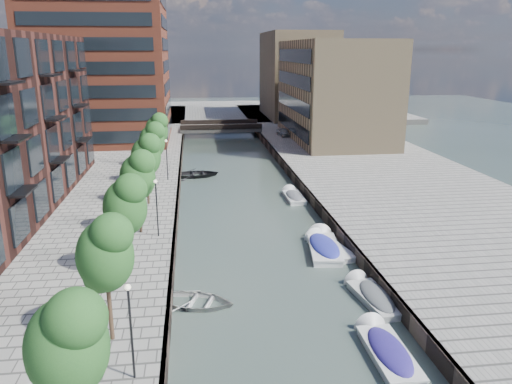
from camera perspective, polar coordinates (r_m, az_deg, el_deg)
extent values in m
plane|color=#38473F|center=(51.81, -2.00, 0.59)|extent=(300.00, 300.00, 0.00)
cube|color=gray|center=(55.43, 14.70, 1.63)|extent=(20.00, 140.00, 1.00)
cube|color=#332823|center=(51.51, -8.78, 0.89)|extent=(0.25, 140.00, 1.00)
cube|color=#332823|center=(52.57, 4.63, 1.34)|extent=(0.25, 140.00, 1.00)
cube|color=gray|center=(110.64, -4.94, 9.04)|extent=(80.00, 40.00, 1.00)
cube|color=brown|center=(75.82, -17.53, 16.98)|extent=(18.00, 18.00, 30.00)
cube|color=tan|center=(74.85, 8.84, 11.39)|extent=(12.00, 25.00, 14.00)
cube|color=tan|center=(100.00, 4.70, 13.20)|extent=(12.00, 20.00, 16.00)
cube|color=gray|center=(82.82, -4.09, 7.29)|extent=(13.00, 6.00, 0.60)
cube|color=#332823|center=(79.97, -3.99, 7.42)|extent=(13.00, 0.40, 0.80)
cube|color=#332823|center=(85.50, -4.21, 7.97)|extent=(13.00, 0.40, 0.80)
ellipsoid|color=#1B491C|center=(16.60, -20.81, -15.60)|extent=(2.50, 2.50, 3.25)
cylinder|color=#382619|center=(23.88, -16.36, -12.51)|extent=(0.20, 0.20, 3.20)
ellipsoid|color=#1B491C|center=(22.74, -16.90, -6.45)|extent=(2.50, 2.50, 3.25)
cylinder|color=#382619|center=(30.17, -14.39, -6.21)|extent=(0.20, 0.20, 3.20)
ellipsoid|color=#1B491C|center=(29.27, -14.76, -1.26)|extent=(2.50, 2.50, 3.25)
cylinder|color=#382619|center=(36.71, -13.14, -2.11)|extent=(0.20, 0.20, 3.20)
ellipsoid|color=#1B491C|center=(35.98, -13.42, 2.02)|extent=(2.50, 2.50, 3.25)
cylinder|color=#382619|center=(43.40, -12.28, 0.73)|extent=(0.20, 0.20, 3.20)
ellipsoid|color=#1B491C|center=(42.78, -12.49, 4.26)|extent=(2.50, 2.50, 3.25)
cylinder|color=#382619|center=(50.17, -11.65, 2.82)|extent=(0.20, 0.20, 3.20)
ellipsoid|color=#1B491C|center=(49.63, -11.82, 5.88)|extent=(2.50, 2.50, 3.25)
cylinder|color=#382619|center=(56.99, -11.16, 4.40)|extent=(0.20, 0.20, 3.20)
ellipsoid|color=#1B491C|center=(56.53, -11.31, 7.11)|extent=(2.50, 2.50, 3.25)
cylinder|color=black|center=(20.92, -14.06, -15.42)|extent=(0.10, 0.10, 4.00)
sphere|color=#FFF2CC|center=(19.96, -14.45, -10.50)|extent=(0.24, 0.24, 0.24)
cylinder|color=black|center=(35.52, -11.25, -1.93)|extent=(0.10, 0.10, 4.00)
sphere|color=#FFF2CC|center=(34.97, -11.43, 1.19)|extent=(0.24, 0.24, 0.24)
cylinder|color=black|center=(50.97, -10.14, 3.56)|extent=(0.10, 0.10, 4.00)
sphere|color=#FFF2CC|center=(50.59, -10.25, 5.78)|extent=(0.24, 0.24, 0.24)
imported|color=#B6B6B4|center=(28.73, -6.83, -12.70)|extent=(5.10, 4.31, 0.90)
imported|color=black|center=(56.39, -6.88, 1.76)|extent=(5.40, 4.03, 1.07)
cube|color=white|center=(24.97, 14.96, -17.86)|extent=(1.66, 4.44, 0.63)
cube|color=white|center=(24.79, 15.02, -17.21)|extent=(1.74, 4.54, 0.10)
cone|color=white|center=(26.68, 13.17, -15.23)|extent=(1.64, 0.88, 1.64)
ellipsoid|color=navy|center=(24.76, 15.03, -17.12)|extent=(1.56, 4.06, 0.54)
cube|color=silver|center=(29.53, 13.58, -12.12)|extent=(2.21, 4.50, 0.61)
cube|color=silver|center=(29.38, 13.62, -11.55)|extent=(2.30, 4.60, 0.09)
cone|color=silver|center=(31.19, 11.65, -10.31)|extent=(1.70, 1.07, 1.59)
ellipsoid|color=#53565A|center=(29.36, 13.63, -11.47)|extent=(2.06, 4.12, 0.53)
cube|color=white|center=(35.75, 8.57, -6.72)|extent=(2.58, 4.72, 0.63)
cube|color=white|center=(35.62, 8.59, -6.21)|extent=(2.68, 4.83, 0.10)
cone|color=white|center=(37.56, 6.96, -5.44)|extent=(1.80, 1.21, 1.65)
cube|color=white|center=(35.61, 7.78, -6.77)|extent=(2.64, 5.40, 0.73)
cube|color=white|center=(35.46, 7.80, -6.18)|extent=(2.74, 5.53, 0.11)
cone|color=white|center=(37.98, 7.33, -5.18)|extent=(2.04, 1.28, 1.92)
ellipsoid|color=#2329A1|center=(35.44, 7.80, -6.09)|extent=(2.46, 4.94, 0.63)
cube|color=white|center=(47.56, 4.38, -0.81)|extent=(1.56, 4.08, 0.57)
cube|color=white|center=(47.47, 4.39, -0.45)|extent=(1.63, 4.17, 0.09)
cone|color=white|center=(49.44, 3.88, -0.09)|extent=(1.51, 0.82, 1.50)
ellipsoid|color=#56585D|center=(47.46, 4.39, -0.40)|extent=(1.47, 3.72, 0.49)
imported|color=#A9ACAD|center=(76.90, 3.16, 6.86)|extent=(1.96, 3.67, 1.19)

